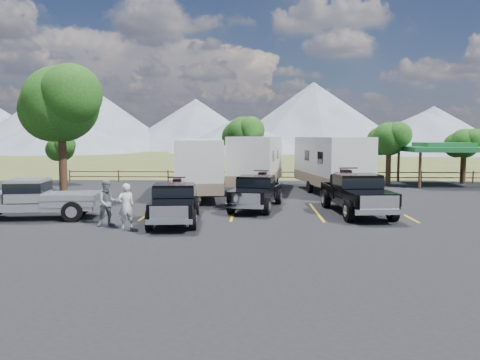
{
  "coord_description": "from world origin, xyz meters",
  "views": [
    {
      "loc": [
        -0.86,
        -18.5,
        3.71
      ],
      "look_at": [
        -1.69,
        3.82,
        1.6
      ],
      "focal_mm": 35.0,
      "sensor_mm": 36.0,
      "label": 1
    }
  ],
  "objects_px": {
    "rig_left": "(175,201)",
    "trailer_left": "(199,167)",
    "pavilion": "(443,148)",
    "rig_right": "(356,192)",
    "trailer_center": "(257,162)",
    "rig_center": "(257,191)",
    "trailer_right": "(331,164)",
    "pickup_silver": "(33,198)",
    "person_b": "(108,203)",
    "tree_big_nw": "(60,104)",
    "person_a": "(126,206)"
  },
  "relations": [
    {
      "from": "rig_right",
      "to": "person_b",
      "type": "xyz_separation_m",
      "value": [
        -10.77,
        -3.51,
        -0.07
      ]
    },
    {
      "from": "tree_big_nw",
      "to": "person_b",
      "type": "relative_size",
      "value": 4.16
    },
    {
      "from": "rig_right",
      "to": "trailer_right",
      "type": "relative_size",
      "value": 0.62
    },
    {
      "from": "trailer_left",
      "to": "person_a",
      "type": "bearing_deg",
      "value": -107.23
    },
    {
      "from": "pavilion",
      "to": "rig_left",
      "type": "relative_size",
      "value": 1.1
    },
    {
      "from": "tree_big_nw",
      "to": "pickup_silver",
      "type": "relative_size",
      "value": 1.27
    },
    {
      "from": "pavilion",
      "to": "person_a",
      "type": "relative_size",
      "value": 3.43
    },
    {
      "from": "pickup_silver",
      "to": "tree_big_nw",
      "type": "bearing_deg",
      "value": -175.81
    },
    {
      "from": "pavilion",
      "to": "person_a",
      "type": "distance_m",
      "value": 25.88
    },
    {
      "from": "rig_left",
      "to": "pavilion",
      "type": "bearing_deg",
      "value": 36.62
    },
    {
      "from": "tree_big_nw",
      "to": "rig_left",
      "type": "distance_m",
      "value": 12.21
    },
    {
      "from": "rig_left",
      "to": "tree_big_nw",
      "type": "bearing_deg",
      "value": 130.67
    },
    {
      "from": "pavilion",
      "to": "trailer_left",
      "type": "distance_m",
      "value": 19.02
    },
    {
      "from": "pavilion",
      "to": "rig_right",
      "type": "height_order",
      "value": "pavilion"
    },
    {
      "from": "tree_big_nw",
      "to": "rig_center",
      "type": "distance_m",
      "value": 13.17
    },
    {
      "from": "tree_big_nw",
      "to": "trailer_right",
      "type": "height_order",
      "value": "tree_big_nw"
    },
    {
      "from": "tree_big_nw",
      "to": "trailer_right",
      "type": "distance_m",
      "value": 16.99
    },
    {
      "from": "tree_big_nw",
      "to": "rig_center",
      "type": "xyz_separation_m",
      "value": [
        11.67,
        -3.97,
        -4.66
      ]
    },
    {
      "from": "rig_left",
      "to": "person_b",
      "type": "height_order",
      "value": "person_b"
    },
    {
      "from": "trailer_left",
      "to": "person_a",
      "type": "relative_size",
      "value": 5.51
    },
    {
      "from": "tree_big_nw",
      "to": "trailer_left",
      "type": "relative_size",
      "value": 0.79
    },
    {
      "from": "pickup_silver",
      "to": "person_b",
      "type": "distance_m",
      "value": 4.11
    },
    {
      "from": "pickup_silver",
      "to": "person_b",
      "type": "relative_size",
      "value": 3.27
    },
    {
      "from": "pavilion",
      "to": "rig_right",
      "type": "relative_size",
      "value": 0.96
    },
    {
      "from": "rig_right",
      "to": "trailer_center",
      "type": "relative_size",
      "value": 0.62
    },
    {
      "from": "pavilion",
      "to": "trailer_center",
      "type": "relative_size",
      "value": 0.59
    },
    {
      "from": "pavilion",
      "to": "trailer_left",
      "type": "relative_size",
      "value": 0.62
    },
    {
      "from": "tree_big_nw",
      "to": "person_a",
      "type": "bearing_deg",
      "value": -55.46
    },
    {
      "from": "trailer_center",
      "to": "person_a",
      "type": "height_order",
      "value": "trailer_center"
    },
    {
      "from": "trailer_right",
      "to": "person_b",
      "type": "height_order",
      "value": "trailer_right"
    },
    {
      "from": "rig_center",
      "to": "trailer_right",
      "type": "height_order",
      "value": "trailer_right"
    },
    {
      "from": "rig_left",
      "to": "trailer_left",
      "type": "distance_m",
      "value": 8.06
    },
    {
      "from": "pickup_silver",
      "to": "person_a",
      "type": "height_order",
      "value": "person_a"
    },
    {
      "from": "rig_right",
      "to": "person_a",
      "type": "distance_m",
      "value": 10.68
    },
    {
      "from": "rig_left",
      "to": "rig_center",
      "type": "height_order",
      "value": "rig_center"
    },
    {
      "from": "trailer_center",
      "to": "pickup_silver",
      "type": "bearing_deg",
      "value": -122.48
    },
    {
      "from": "pavilion",
      "to": "rig_center",
      "type": "bearing_deg",
      "value": -139.29
    },
    {
      "from": "pickup_silver",
      "to": "person_b",
      "type": "bearing_deg",
      "value": 60.27
    },
    {
      "from": "person_a",
      "to": "rig_center",
      "type": "bearing_deg",
      "value": -163.76
    },
    {
      "from": "tree_big_nw",
      "to": "rig_right",
      "type": "bearing_deg",
      "value": -18.07
    },
    {
      "from": "rig_left",
      "to": "person_a",
      "type": "bearing_deg",
      "value": -140.62
    },
    {
      "from": "trailer_left",
      "to": "person_a",
      "type": "distance_m",
      "value": 9.84
    },
    {
      "from": "rig_center",
      "to": "person_a",
      "type": "xyz_separation_m",
      "value": [
        -5.16,
        -5.48,
        0.01
      ]
    },
    {
      "from": "pavilion",
      "to": "rig_center",
      "type": "relative_size",
      "value": 1.06
    },
    {
      "from": "rig_right",
      "to": "trailer_center",
      "type": "xyz_separation_m",
      "value": [
        -4.7,
        9.58,
        0.88
      ]
    },
    {
      "from": "person_b",
      "to": "person_a",
      "type": "bearing_deg",
      "value": -65.87
    },
    {
      "from": "rig_center",
      "to": "trailer_right",
      "type": "distance_m",
      "value": 8.14
    },
    {
      "from": "pickup_silver",
      "to": "trailer_left",
      "type": "bearing_deg",
      "value": 130.52
    },
    {
      "from": "tree_big_nw",
      "to": "pavilion",
      "type": "xyz_separation_m",
      "value": [
        25.55,
        7.97,
        -2.81
      ]
    },
    {
      "from": "rig_center",
      "to": "pickup_silver",
      "type": "height_order",
      "value": "rig_center"
    }
  ]
}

